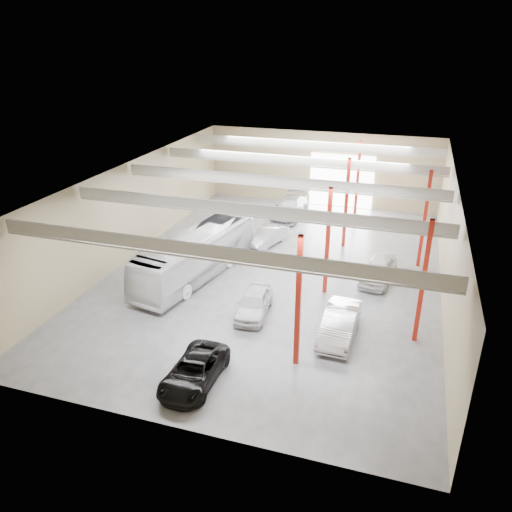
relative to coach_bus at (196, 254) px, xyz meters
The scene contains 8 objects.
depot_shell 6.75m from the coach_bus, 28.77° to the left, with size 22.12×32.12×7.06m.
coach_bus is the anchor object (origin of this frame).
black_sedan 11.63m from the coach_bus, 66.94° to the right, with size 2.18×4.72×1.31m, color black.
car_row_a 6.48m from the coach_bus, 34.77° to the right, with size 1.75×4.35×1.48m, color silver.
car_row_b 7.52m from the coach_bus, 66.29° to the left, with size 1.48×4.24×1.40m, color #B6B6BC.
car_row_c 14.11m from the coach_bus, 77.20° to the left, with size 2.41×5.92×1.72m, color gray.
car_right_near 11.48m from the coach_bus, 23.49° to the right, with size 1.73×4.95×1.63m, color silver.
car_right_far 12.33m from the coach_bus, 14.26° to the left, with size 1.87×4.64×1.58m, color silver.
Camera 1 is at (8.20, -30.59, 15.34)m, focal length 35.00 mm.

